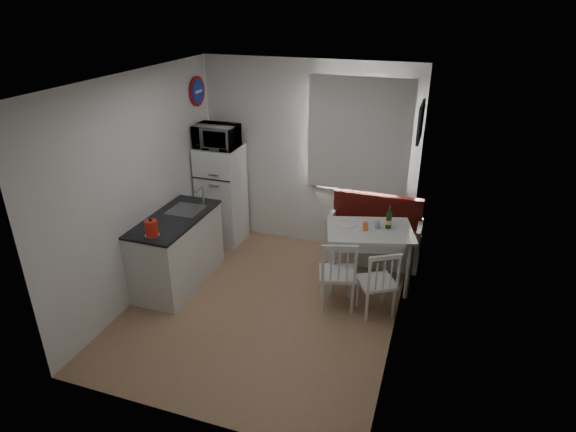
% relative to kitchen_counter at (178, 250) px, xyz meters
% --- Properties ---
extents(floor, '(3.00, 3.50, 0.02)m').
position_rel_kitchen_counter_xyz_m(floor, '(1.20, -0.16, -0.46)').
color(floor, '#A47C57').
rests_on(floor, ground).
extents(ceiling, '(3.00, 3.50, 0.02)m').
position_rel_kitchen_counter_xyz_m(ceiling, '(1.20, -0.16, 2.14)').
color(ceiling, white).
rests_on(ceiling, wall_back).
extents(wall_back, '(3.00, 0.02, 2.60)m').
position_rel_kitchen_counter_xyz_m(wall_back, '(1.20, 1.59, 0.84)').
color(wall_back, white).
rests_on(wall_back, floor).
extents(wall_front, '(3.00, 0.02, 2.60)m').
position_rel_kitchen_counter_xyz_m(wall_front, '(1.20, -1.91, 0.84)').
color(wall_front, white).
rests_on(wall_front, floor).
extents(wall_left, '(0.02, 3.50, 2.60)m').
position_rel_kitchen_counter_xyz_m(wall_left, '(-0.30, -0.16, 0.84)').
color(wall_left, white).
rests_on(wall_left, floor).
extents(wall_right, '(0.02, 3.50, 2.60)m').
position_rel_kitchen_counter_xyz_m(wall_right, '(2.70, -0.16, 0.84)').
color(wall_right, white).
rests_on(wall_right, floor).
extents(window, '(1.22, 0.06, 1.47)m').
position_rel_kitchen_counter_xyz_m(window, '(1.90, 1.56, 1.17)').
color(window, silver).
rests_on(window, wall_back).
extents(curtain, '(1.35, 0.02, 1.50)m').
position_rel_kitchen_counter_xyz_m(curtain, '(1.90, 1.49, 1.22)').
color(curtain, white).
rests_on(curtain, wall_back).
extents(kitchen_counter, '(0.62, 1.32, 1.16)m').
position_rel_kitchen_counter_xyz_m(kitchen_counter, '(0.00, 0.00, 0.00)').
color(kitchen_counter, silver).
rests_on(kitchen_counter, floor).
extents(wall_sign, '(0.03, 0.40, 0.40)m').
position_rel_kitchen_counter_xyz_m(wall_sign, '(-0.27, 1.29, 1.69)').
color(wall_sign, navy).
rests_on(wall_sign, wall_left).
extents(picture_frame, '(0.04, 0.52, 0.42)m').
position_rel_kitchen_counter_xyz_m(picture_frame, '(2.67, 0.94, 1.59)').
color(picture_frame, black).
rests_on(picture_frame, wall_right).
extents(bench, '(1.25, 0.48, 0.89)m').
position_rel_kitchen_counter_xyz_m(bench, '(2.22, 1.35, -0.16)').
color(bench, silver).
rests_on(bench, floor).
extents(dining_table, '(1.17, 0.96, 0.76)m').
position_rel_kitchen_counter_xyz_m(dining_table, '(2.25, 0.71, 0.22)').
color(dining_table, silver).
rests_on(dining_table, floor).
extents(chair_left, '(0.51, 0.50, 0.47)m').
position_rel_kitchen_counter_xyz_m(chair_left, '(2.00, 0.05, 0.09)').
color(chair_left, silver).
rests_on(chair_left, floor).
extents(chair_right, '(0.53, 0.54, 0.45)m').
position_rel_kitchen_counter_xyz_m(chair_right, '(2.45, 0.05, 0.06)').
color(chair_right, silver).
rests_on(chair_right, floor).
extents(fridge, '(0.57, 0.57, 1.43)m').
position_rel_kitchen_counter_xyz_m(fridge, '(0.02, 1.24, 0.26)').
color(fridge, white).
rests_on(fridge, floor).
extents(microwave, '(0.57, 0.39, 0.32)m').
position_rel_kitchen_counter_xyz_m(microwave, '(0.02, 1.19, 1.13)').
color(microwave, white).
rests_on(microwave, fridge).
extents(kettle, '(0.17, 0.17, 0.22)m').
position_rel_kitchen_counter_xyz_m(kettle, '(0.05, -0.54, 0.55)').
color(kettle, red).
rests_on(kettle, kitchen_counter).
extents(wine_bottle, '(0.07, 0.07, 0.28)m').
position_rel_kitchen_counter_xyz_m(wine_bottle, '(2.45, 0.81, 0.45)').
color(wine_bottle, '#144017').
rests_on(wine_bottle, dining_table).
extents(drinking_glass_orange, '(0.06, 0.06, 0.10)m').
position_rel_kitchen_counter_xyz_m(drinking_glass_orange, '(2.20, 0.66, 0.36)').
color(drinking_glass_orange, orange).
rests_on(drinking_glass_orange, dining_table).
extents(drinking_glass_blue, '(0.06, 0.06, 0.09)m').
position_rel_kitchen_counter_xyz_m(drinking_glass_blue, '(2.33, 0.76, 0.36)').
color(drinking_glass_blue, '#85A9E2').
rests_on(drinking_glass_blue, dining_table).
extents(plate, '(0.24, 0.24, 0.02)m').
position_rel_kitchen_counter_xyz_m(plate, '(1.95, 0.73, 0.32)').
color(plate, white).
rests_on(plate, dining_table).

